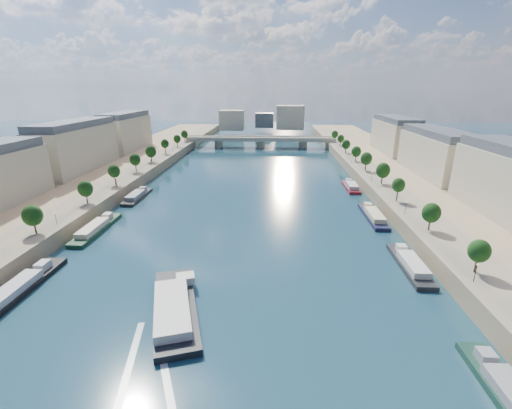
# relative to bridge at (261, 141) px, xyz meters

# --- Properties ---
(ground) EXTENTS (700.00, 700.00, 0.00)m
(ground) POSITION_rel_bridge_xyz_m (0.00, -140.73, -5.08)
(ground) COLOR #0C2B37
(ground) RESTS_ON ground
(quay_left) EXTENTS (44.00, 520.00, 5.00)m
(quay_left) POSITION_rel_bridge_xyz_m (-72.00, -140.73, -2.58)
(quay_left) COLOR #9E8460
(quay_left) RESTS_ON ground
(quay_right) EXTENTS (44.00, 520.00, 5.00)m
(quay_right) POSITION_rel_bridge_xyz_m (72.00, -140.73, -2.58)
(quay_right) COLOR #9E8460
(quay_right) RESTS_ON ground
(pave_left) EXTENTS (14.00, 520.00, 0.10)m
(pave_left) POSITION_rel_bridge_xyz_m (-57.00, -140.73, -0.03)
(pave_left) COLOR gray
(pave_left) RESTS_ON quay_left
(pave_right) EXTENTS (14.00, 520.00, 0.10)m
(pave_right) POSITION_rel_bridge_xyz_m (57.00, -140.73, -0.03)
(pave_right) COLOR gray
(pave_right) RESTS_ON quay_right
(trees_left) EXTENTS (4.80, 268.80, 8.26)m
(trees_left) POSITION_rel_bridge_xyz_m (-55.00, -138.73, 5.39)
(trees_left) COLOR #382B1E
(trees_left) RESTS_ON ground
(trees_right) EXTENTS (4.80, 268.80, 8.26)m
(trees_right) POSITION_rel_bridge_xyz_m (55.00, -130.73, 5.39)
(trees_right) COLOR #382B1E
(trees_right) RESTS_ON ground
(lamps_left) EXTENTS (0.36, 200.36, 4.28)m
(lamps_left) POSITION_rel_bridge_xyz_m (-52.50, -150.73, 2.70)
(lamps_left) COLOR black
(lamps_left) RESTS_ON ground
(lamps_right) EXTENTS (0.36, 200.36, 4.28)m
(lamps_right) POSITION_rel_bridge_xyz_m (52.50, -135.73, 2.70)
(lamps_right) COLOR black
(lamps_right) RESTS_ON ground
(buildings_left) EXTENTS (16.00, 226.00, 23.20)m
(buildings_left) POSITION_rel_bridge_xyz_m (-85.00, -128.73, 11.37)
(buildings_left) COLOR #B8AE8D
(buildings_left) RESTS_ON ground
(buildings_right) EXTENTS (16.00, 226.00, 23.20)m
(buildings_right) POSITION_rel_bridge_xyz_m (85.00, -128.73, 11.37)
(buildings_right) COLOR #B8AE8D
(buildings_right) RESTS_ON ground
(skyline) EXTENTS (79.00, 42.00, 22.00)m
(skyline) POSITION_rel_bridge_xyz_m (3.19, 78.79, 9.57)
(skyline) COLOR #B8AE8D
(skyline) RESTS_ON ground
(bridge) EXTENTS (112.00, 12.00, 8.15)m
(bridge) POSITION_rel_bridge_xyz_m (0.00, 0.00, 0.00)
(bridge) COLOR #C1B79E
(bridge) RESTS_ON ground
(tour_barge) EXTENTS (16.27, 29.40, 3.84)m
(tour_barge) POSITION_rel_bridge_xyz_m (-8.99, -202.22, -4.01)
(tour_barge) COLOR black
(tour_barge) RESTS_ON ground
(wake) EXTENTS (15.36, 25.77, 0.04)m
(wake) POSITION_rel_bridge_xyz_m (-8.99, -218.81, -5.06)
(wake) COLOR silver
(wake) RESTS_ON ground
(moored_barges_left) EXTENTS (5.00, 154.30, 3.60)m
(moored_barges_left) POSITION_rel_bridge_xyz_m (-45.50, -197.51, -4.24)
(moored_barges_left) COLOR #191834
(moored_barges_left) RESTS_ON ground
(moored_barges_right) EXTENTS (5.00, 164.61, 3.60)m
(moored_barges_right) POSITION_rel_bridge_xyz_m (45.50, -182.74, -4.24)
(moored_barges_right) COLOR black
(moored_barges_right) RESTS_ON ground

